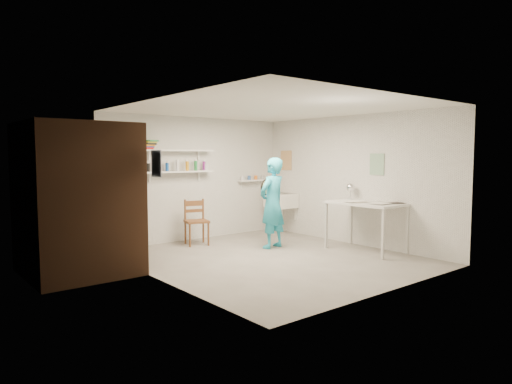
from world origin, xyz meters
TOP-DOWN VIEW (x-y plane):
  - floor at (0.00, 0.00)m, footprint 4.00×4.50m
  - ceiling at (0.00, 0.00)m, footprint 4.00×4.50m
  - wall_back at (0.00, 2.26)m, footprint 4.00×0.02m
  - wall_front at (0.00, -2.26)m, footprint 4.00×0.02m
  - wall_left at (-2.01, 0.00)m, footprint 0.02×4.50m
  - wall_right at (2.01, 0.00)m, footprint 0.02×4.50m
  - doorway_recess at (-1.99, 1.05)m, footprint 0.02×0.90m
  - corridor_box at (-2.70, 1.05)m, footprint 1.40×1.50m
  - door_lintel at (-1.97, 1.05)m, footprint 0.06×1.05m
  - door_jamb_near at (-1.97, 0.55)m, footprint 0.06×0.10m
  - door_jamb_far at (-1.97, 1.55)m, footprint 0.06×0.10m
  - shelf_lower at (-0.50, 2.13)m, footprint 1.50×0.22m
  - shelf_upper at (-0.50, 2.13)m, footprint 1.50×0.22m
  - ledge_shelf at (1.35, 2.17)m, footprint 0.70×0.14m
  - poster_left at (-1.99, 0.05)m, footprint 0.01×0.28m
  - poster_right_a at (1.99, 1.80)m, footprint 0.01×0.34m
  - poster_right_b at (1.99, -0.55)m, footprint 0.01×0.30m
  - belfast_sink at (1.75, 1.70)m, footprint 0.48×0.60m
  - man at (0.57, 0.64)m, footprint 0.65×0.50m
  - wall_clock at (0.61, 0.85)m, footprint 0.29×0.09m
  - wooden_chair at (-0.33, 1.73)m, footprint 0.50×0.49m
  - work_table at (1.64, -0.60)m, footprint 0.77×1.28m
  - desk_lamp at (1.85, -0.08)m, footprint 0.16×0.16m
  - spray_cans at (-0.50, 2.13)m, footprint 1.26×0.06m
  - book_stack at (-1.05, 2.13)m, footprint 0.28×0.14m
  - ledge_pots at (1.35, 2.17)m, footprint 0.48×0.07m
  - papers at (1.64, -0.60)m, footprint 0.30×0.22m

SIDE VIEW (x-z plane):
  - floor at x=0.00m, z-range -0.02..0.00m
  - work_table at x=1.64m, z-range 0.00..0.85m
  - wooden_chair at x=-0.33m, z-range 0.00..0.88m
  - belfast_sink at x=1.75m, z-range 0.55..0.85m
  - man at x=0.57m, z-range 0.00..1.62m
  - papers at x=1.64m, z-range 0.85..0.88m
  - doorway_recess at x=-1.99m, z-range 0.00..2.00m
  - door_jamb_near at x=-1.97m, z-range 0.00..2.00m
  - door_jamb_far at x=-1.97m, z-range 0.00..2.00m
  - corridor_box at x=-2.70m, z-range 0.00..2.10m
  - desk_lamp at x=1.85m, z-range 0.99..1.15m
  - wall_clock at x=0.61m, z-range 0.93..1.22m
  - ledge_shelf at x=1.35m, z-range 1.11..1.14m
  - ledge_pots at x=1.35m, z-range 1.14..1.22m
  - wall_back at x=0.00m, z-range 0.00..2.40m
  - wall_front at x=0.00m, z-range 0.00..2.40m
  - wall_left at x=-2.01m, z-range 0.00..2.40m
  - wall_right at x=2.01m, z-range 0.00..2.40m
  - shelf_lower at x=-0.50m, z-range 1.34..1.36m
  - spray_cans at x=-0.50m, z-range 1.36..1.53m
  - poster_right_b at x=1.99m, z-range 1.31..1.69m
  - poster_left at x=-1.99m, z-range 1.37..1.73m
  - poster_right_a at x=1.99m, z-range 1.34..1.76m
  - shelf_upper at x=-0.50m, z-range 1.74..1.76m
  - book_stack at x=-1.05m, z-range 1.77..1.93m
  - door_lintel at x=-1.97m, z-range 2.00..2.10m
  - ceiling at x=0.00m, z-range 2.40..2.42m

